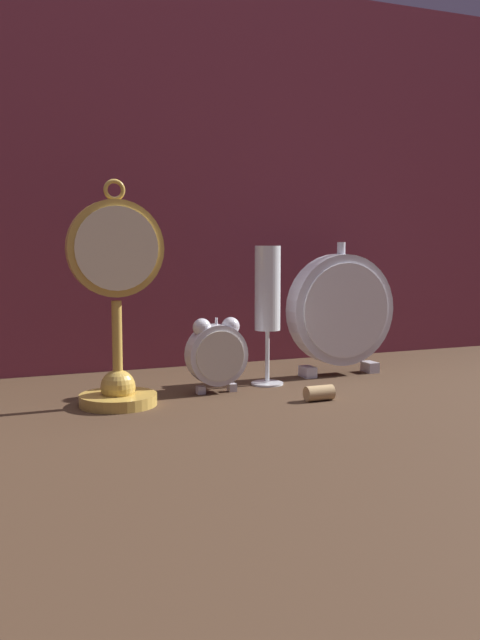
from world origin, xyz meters
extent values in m
plane|color=#422D1E|center=(0.00, 0.00, 0.00)|extent=(4.00, 4.00, 0.00)
cube|color=brown|center=(0.00, 0.33, 0.35)|extent=(1.61, 0.01, 0.69)
cylinder|color=gold|center=(-0.20, 0.05, 0.01)|extent=(0.11, 0.11, 0.02)
sphere|color=gold|center=(-0.20, 0.05, 0.03)|extent=(0.05, 0.05, 0.05)
cylinder|color=gold|center=(-0.20, 0.05, 0.08)|extent=(0.01, 0.01, 0.13)
cylinder|color=gold|center=(-0.20, 0.05, 0.22)|extent=(0.13, 0.02, 0.13)
cylinder|color=beige|center=(-0.20, 0.04, 0.22)|extent=(0.11, 0.00, 0.11)
torus|color=gold|center=(-0.20, 0.05, 0.30)|extent=(0.03, 0.01, 0.03)
cube|color=silver|center=(-0.06, 0.08, 0.01)|extent=(0.01, 0.01, 0.01)
cube|color=silver|center=(-0.01, 0.08, 0.01)|extent=(0.01, 0.01, 0.01)
cylinder|color=silver|center=(-0.04, 0.08, 0.06)|extent=(0.09, 0.03, 0.09)
cylinder|color=beige|center=(-0.04, 0.06, 0.06)|extent=(0.08, 0.00, 0.08)
sphere|color=silver|center=(-0.06, 0.08, 0.10)|extent=(0.03, 0.03, 0.03)
sphere|color=silver|center=(-0.02, 0.08, 0.10)|extent=(0.03, 0.03, 0.03)
cylinder|color=silver|center=(-0.04, 0.08, 0.11)|extent=(0.00, 0.00, 0.02)
cube|color=silver|center=(0.15, 0.14, 0.01)|extent=(0.02, 0.03, 0.02)
cube|color=silver|center=(0.27, 0.14, 0.01)|extent=(0.02, 0.03, 0.02)
cylinder|color=silver|center=(0.21, 0.14, 0.11)|extent=(0.19, 0.04, 0.19)
cylinder|color=silver|center=(0.21, 0.12, 0.11)|extent=(0.16, 0.00, 0.16)
cylinder|color=silver|center=(0.21, 0.14, 0.22)|extent=(0.01, 0.01, 0.02)
cylinder|color=silver|center=(0.06, 0.11, 0.00)|extent=(0.05, 0.05, 0.01)
cylinder|color=silver|center=(0.06, 0.11, 0.05)|extent=(0.01, 0.01, 0.08)
cylinder|color=white|center=(0.06, 0.11, 0.15)|extent=(0.04, 0.04, 0.13)
cylinder|color=#E5D17F|center=(0.06, 0.11, 0.13)|extent=(0.04, 0.04, 0.09)
cylinder|color=tan|center=(0.08, -0.03, 0.01)|extent=(0.04, 0.02, 0.02)
camera|label=1|loc=(-0.41, -0.92, 0.23)|focal=40.00mm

